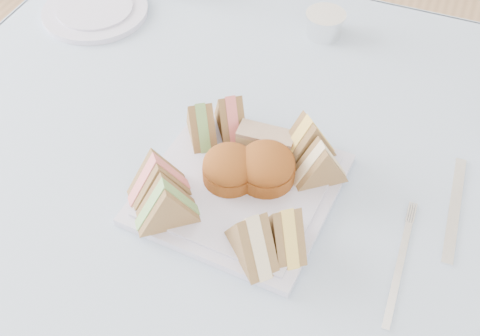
% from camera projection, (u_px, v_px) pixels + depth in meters
% --- Properties ---
extents(table, '(0.90, 0.90, 0.74)m').
position_uv_depth(table, '(220.00, 294.00, 1.16)').
color(table, brown).
rests_on(table, floor).
extents(tablecloth, '(1.02, 1.02, 0.01)m').
position_uv_depth(tablecloth, '(214.00, 167.00, 0.88)').
color(tablecloth, '#ABBCCB').
rests_on(tablecloth, table).
extents(serving_plate, '(0.27, 0.27, 0.01)m').
position_uv_depth(serving_plate, '(240.00, 189.00, 0.85)').
color(serving_plate, silver).
rests_on(serving_plate, tablecloth).
extents(sandwich_fl_a, '(0.09, 0.09, 0.08)m').
position_uv_depth(sandwich_fl_a, '(157.00, 176.00, 0.80)').
color(sandwich_fl_a, '#A0854F').
rests_on(sandwich_fl_a, serving_plate).
extents(sandwich_fl_b, '(0.09, 0.08, 0.08)m').
position_uv_depth(sandwich_fl_b, '(166.00, 201.00, 0.77)').
color(sandwich_fl_b, '#A0854F').
rests_on(sandwich_fl_b, serving_plate).
extents(sandwich_fr_a, '(0.08, 0.09, 0.07)m').
position_uv_depth(sandwich_fr_a, '(286.00, 227.00, 0.75)').
color(sandwich_fr_a, '#A0854F').
rests_on(sandwich_fr_a, serving_plate).
extents(sandwich_fr_b, '(0.09, 0.09, 0.08)m').
position_uv_depth(sandwich_fr_b, '(252.00, 235.00, 0.74)').
color(sandwich_fr_b, '#A0854F').
rests_on(sandwich_fr_b, serving_plate).
extents(sandwich_bl_a, '(0.07, 0.08, 0.07)m').
position_uv_depth(sandwich_bl_a, '(201.00, 121.00, 0.88)').
color(sandwich_bl_a, '#A0854F').
rests_on(sandwich_bl_a, serving_plate).
extents(sandwich_bl_b, '(0.07, 0.08, 0.07)m').
position_uv_depth(sandwich_bl_b, '(230.00, 114.00, 0.89)').
color(sandwich_bl_b, '#A0854F').
rests_on(sandwich_bl_b, serving_plate).
extents(sandwich_br_a, '(0.08, 0.08, 0.07)m').
position_uv_depth(sandwich_br_a, '(320.00, 162.00, 0.82)').
color(sandwich_br_a, '#A0854F').
rests_on(sandwich_br_a, serving_plate).
extents(sandwich_br_b, '(0.09, 0.09, 0.08)m').
position_uv_depth(sandwich_br_b, '(308.00, 138.00, 0.85)').
color(sandwich_br_b, '#A0854F').
rests_on(sandwich_br_b, serving_plate).
extents(scone_left, '(0.09, 0.09, 0.05)m').
position_uv_depth(scone_left, '(230.00, 167.00, 0.83)').
color(scone_left, '#A75422').
rests_on(scone_left, serving_plate).
extents(scone_right, '(0.11, 0.11, 0.05)m').
position_uv_depth(scone_right, '(266.00, 166.00, 0.83)').
color(scone_right, '#A75422').
rests_on(scone_right, serving_plate).
extents(pastry_slice, '(0.08, 0.04, 0.04)m').
position_uv_depth(pastry_slice, '(266.00, 142.00, 0.87)').
color(pastry_slice, tan).
rests_on(pastry_slice, serving_plate).
extents(side_plate, '(0.25, 0.25, 0.01)m').
position_uv_depth(side_plate, '(95.00, 11.00, 1.13)').
color(side_plate, silver).
rests_on(side_plate, tablecloth).
extents(tea_strainer, '(0.09, 0.09, 0.04)m').
position_uv_depth(tea_strainer, '(325.00, 25.00, 1.08)').
color(tea_strainer, silver).
rests_on(tea_strainer, tablecloth).
extents(knife, '(0.02, 0.19, 0.00)m').
position_uv_depth(knife, '(454.00, 208.00, 0.83)').
color(knife, silver).
rests_on(knife, tablecloth).
extents(fork, '(0.01, 0.17, 0.00)m').
position_uv_depth(fork, '(398.00, 273.00, 0.76)').
color(fork, silver).
rests_on(fork, tablecloth).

